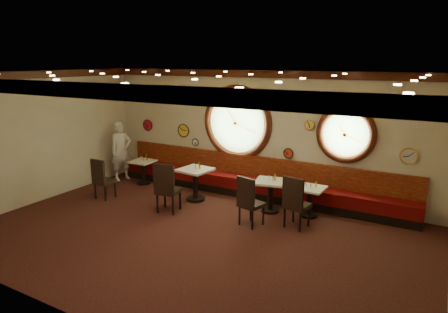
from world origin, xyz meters
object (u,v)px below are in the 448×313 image
condiment_b_bottle (200,166)px  condiment_d_bottle (316,184)px  table_d (310,198)px  condiment_a_bottle (147,157)px  table_a (143,169)px  condiment_c_pepper (273,179)px  condiment_b_salt (196,166)px  chair_c (249,198)px  chair_b (166,185)px  waiter (121,151)px  table_b (195,180)px  chair_d (295,199)px  condiment_a_pepper (144,159)px  condiment_c_bottle (275,177)px  condiment_a_salt (142,158)px  table_c (270,192)px  chair_a (101,176)px  condiment_d_salt (306,184)px  condiment_b_pepper (196,167)px  condiment_c_salt (269,177)px  condiment_d_pepper (311,186)px

condiment_b_bottle → condiment_d_bottle: condiment_b_bottle is taller
table_d → condiment_a_bottle: condiment_a_bottle is taller
table_a → condiment_c_pepper: condiment_c_pepper is taller
condiment_b_salt → condiment_d_bottle: 2.99m
chair_c → chair_b: bearing=-158.1°
condiment_b_salt → waiter: bearing=173.0°
table_b → chair_d: (2.76, -0.44, 0.13)m
condiment_a_pepper → condiment_a_bottle: size_ratio=0.59×
condiment_c_pepper → condiment_c_bottle: bearing=54.9°
condiment_a_salt → condiment_c_bottle: condiment_c_bottle is taller
table_c → condiment_d_bottle: 1.06m
chair_b → condiment_a_salt: 2.58m
condiment_a_pepper → waiter: size_ratio=0.06×
condiment_b_bottle → waiter: bearing=172.5°
condiment_a_bottle → chair_a: bearing=-94.5°
table_a → table_b: bearing=-11.1°
table_b → condiment_d_salt: 2.76m
condiment_d_salt → condiment_c_pepper: 0.75m
chair_a → chair_d: (4.86, 0.67, 0.04)m
condiment_c_bottle → condiment_a_pepper: bearing=177.8°
table_c → condiment_d_bottle: bearing=13.9°
table_b → table_d: table_b is taller
table_a → waiter: waiter is taller
table_a → table_c: size_ratio=0.84×
table_c → chair_a: bearing=-162.2°
condiment_a_bottle → condiment_b_salt: bearing=-12.2°
table_d → waiter: waiter is taller
condiment_c_bottle → table_d: bearing=7.4°
condiment_a_pepper → condiment_c_pepper: condiment_c_pepper is taller
chair_b → waiter: (-2.77, 1.48, 0.18)m
condiment_b_pepper → chair_d: bearing=-8.8°
chair_c → condiment_d_bottle: size_ratio=4.90×
table_b → chair_b: chair_b is taller
condiment_b_pepper → condiment_d_salt: bearing=8.4°
chair_d → table_d: bearing=95.1°
chair_d → condiment_c_salt: bearing=151.9°
chair_b → condiment_a_salt: chair_b is taller
condiment_a_bottle → condiment_a_salt: bearing=-178.5°
condiment_b_salt → condiment_d_salt: bearing=6.4°
condiment_a_salt → condiment_b_pepper: condiment_b_pepper is taller
condiment_c_salt → condiment_d_bottle: condiment_c_salt is taller
condiment_b_salt → condiment_a_bottle: (-1.94, 0.42, -0.09)m
table_a → chair_b: (1.95, -1.46, 0.25)m
condiment_d_salt → condiment_a_pepper: (-4.73, 0.01, -0.00)m
condiment_c_pepper → table_c: bearing=-174.9°
table_d → condiment_c_pepper: size_ratio=7.18×
condiment_a_pepper → condiment_b_salt: bearing=-9.2°
table_c → condiment_a_bottle: size_ratio=4.52×
condiment_c_pepper → chair_d: bearing=-39.7°
condiment_a_pepper → condiment_d_pepper: bearing=-1.4°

